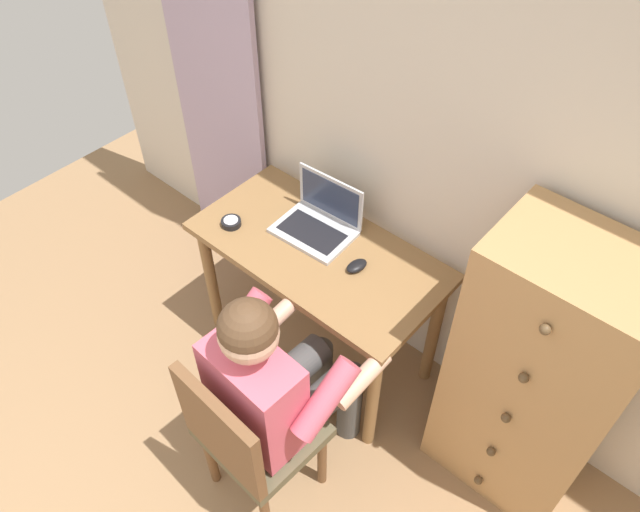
{
  "coord_description": "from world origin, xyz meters",
  "views": [
    {
      "loc": [
        0.7,
        0.46,
        2.62
      ],
      "look_at": [
        -0.43,
        1.74,
        0.84
      ],
      "focal_mm": 34.16,
      "sensor_mm": 36.0,
      "label": 1
    }
  ],
  "objects_px": {
    "person_seated": "(280,380)",
    "computer_mouse": "(357,266)",
    "desk": "(318,267)",
    "chair": "(248,436)",
    "desk_clock": "(231,222)",
    "laptop": "(319,220)",
    "dresser": "(535,378)"
  },
  "relations": [
    {
      "from": "laptop",
      "to": "desk_clock",
      "type": "bearing_deg",
      "value": -142.05
    },
    {
      "from": "desk",
      "to": "computer_mouse",
      "type": "relative_size",
      "value": 11.32
    },
    {
      "from": "person_seated",
      "to": "desk_clock",
      "type": "xyz_separation_m",
      "value": [
        -0.69,
        0.41,
        0.08
      ]
    },
    {
      "from": "desk",
      "to": "chair",
      "type": "relative_size",
      "value": 1.29
    },
    {
      "from": "computer_mouse",
      "to": "laptop",
      "type": "bearing_deg",
      "value": 173.47
    },
    {
      "from": "computer_mouse",
      "to": "desk_clock",
      "type": "height_order",
      "value": "computer_mouse"
    },
    {
      "from": "person_seated",
      "to": "desk_clock",
      "type": "height_order",
      "value": "person_seated"
    },
    {
      "from": "chair",
      "to": "computer_mouse",
      "type": "relative_size",
      "value": 8.77
    },
    {
      "from": "chair",
      "to": "dresser",
      "type": "bearing_deg",
      "value": 49.17
    },
    {
      "from": "chair",
      "to": "person_seated",
      "type": "relative_size",
      "value": 0.73
    },
    {
      "from": "chair",
      "to": "desk",
      "type": "bearing_deg",
      "value": 111.75
    },
    {
      "from": "dresser",
      "to": "person_seated",
      "type": "distance_m",
      "value": 0.96
    },
    {
      "from": "person_seated",
      "to": "computer_mouse",
      "type": "bearing_deg",
      "value": 100.09
    },
    {
      "from": "dresser",
      "to": "computer_mouse",
      "type": "relative_size",
      "value": 13.08
    },
    {
      "from": "laptop",
      "to": "desk_clock",
      "type": "relative_size",
      "value": 3.93
    },
    {
      "from": "desk",
      "to": "laptop",
      "type": "height_order",
      "value": "laptop"
    },
    {
      "from": "laptop",
      "to": "desk_clock",
      "type": "xyz_separation_m",
      "value": [
        -0.31,
        -0.24,
        -0.04
      ]
    },
    {
      "from": "desk",
      "to": "person_seated",
      "type": "xyz_separation_m",
      "value": [
        0.3,
        -0.55,
        0.05
      ]
    },
    {
      "from": "laptop",
      "to": "computer_mouse",
      "type": "relative_size",
      "value": 3.54
    },
    {
      "from": "computer_mouse",
      "to": "desk_clock",
      "type": "xyz_separation_m",
      "value": [
        -0.59,
        -0.16,
        -0.0
      ]
    },
    {
      "from": "chair",
      "to": "desk_clock",
      "type": "xyz_separation_m",
      "value": [
        -0.69,
        0.59,
        0.26
      ]
    },
    {
      "from": "laptop",
      "to": "dresser",
      "type": "bearing_deg",
      "value": -0.43
    },
    {
      "from": "person_seated",
      "to": "desk_clock",
      "type": "relative_size",
      "value": 13.28
    },
    {
      "from": "chair",
      "to": "laptop",
      "type": "height_order",
      "value": "laptop"
    },
    {
      "from": "dresser",
      "to": "desk_clock",
      "type": "distance_m",
      "value": 1.42
    },
    {
      "from": "person_seated",
      "to": "chair",
      "type": "bearing_deg",
      "value": -92.51
    },
    {
      "from": "desk",
      "to": "person_seated",
      "type": "relative_size",
      "value": 0.95
    },
    {
      "from": "computer_mouse",
      "to": "desk_clock",
      "type": "distance_m",
      "value": 0.61
    },
    {
      "from": "chair",
      "to": "laptop",
      "type": "relative_size",
      "value": 2.48
    },
    {
      "from": "dresser",
      "to": "desk_clock",
      "type": "relative_size",
      "value": 14.53
    },
    {
      "from": "dresser",
      "to": "person_seated",
      "type": "height_order",
      "value": "dresser"
    },
    {
      "from": "desk",
      "to": "chair",
      "type": "distance_m",
      "value": 0.8
    }
  ]
}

